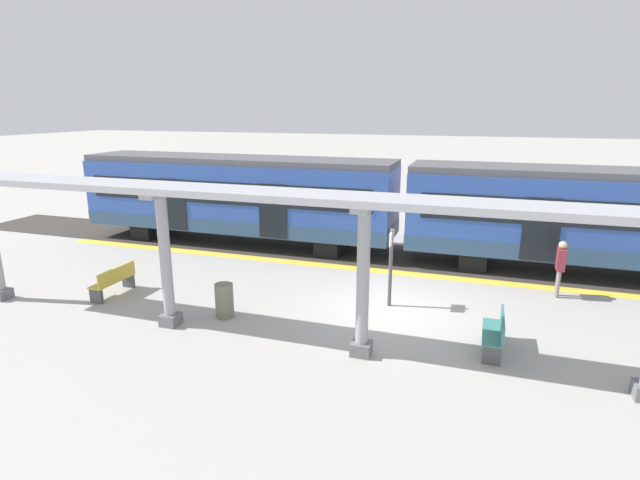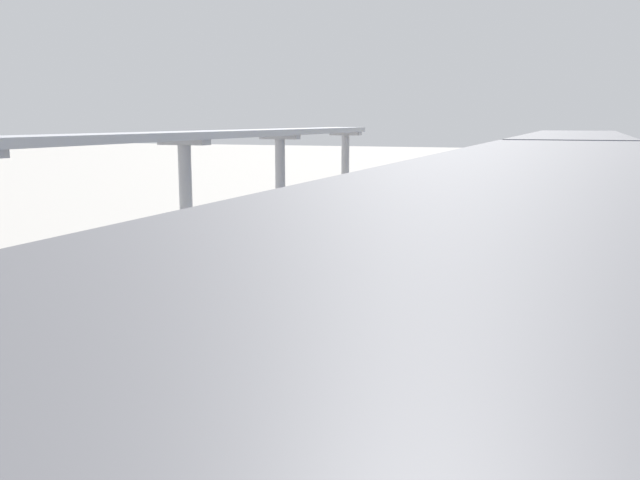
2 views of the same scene
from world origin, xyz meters
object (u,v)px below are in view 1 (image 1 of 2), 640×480
canopy_pillar_second (165,260)px  bench_mid_platform (496,333)px  train_near_carriage (238,198)px  platform_info_sign (391,260)px  bench_near_end (114,281)px  trash_bin (224,300)px  passenger_waiting_near_edge (561,262)px  train_far_carriage (609,221)px  canopy_pillar_third (363,281)px

canopy_pillar_second → bench_mid_platform: size_ratio=2.28×
train_near_carriage → platform_info_sign: bearing=56.3°
bench_near_end → platform_info_sign: 8.06m
trash_bin → passenger_waiting_near_edge: 9.56m
train_far_carriage → trash_bin: (6.81, -10.15, -1.37)m
canopy_pillar_third → passenger_waiting_near_edge: 6.98m
canopy_pillar_third → platform_info_sign: (-2.99, 0.08, -0.41)m
train_far_carriage → passenger_waiting_near_edge: 3.10m
bench_near_end → platform_info_sign: bearing=102.4°
canopy_pillar_second → bench_near_end: bearing=-114.5°
train_near_carriage → bench_mid_platform: train_near_carriage is taller
canopy_pillar_third → trash_bin: canopy_pillar_third is taller
canopy_pillar_second → bench_near_end: size_ratio=2.28×
train_near_carriage → trash_bin: train_near_carriage is taller
train_near_carriage → canopy_pillar_third: train_near_carriage is taller
passenger_waiting_near_edge → train_near_carriage: bearing=-102.2°
train_near_carriage → train_far_carriage: size_ratio=1.00×
train_near_carriage → train_far_carriage: 13.23m
train_far_carriage → trash_bin: train_far_carriage is taller
bench_mid_platform → passenger_waiting_near_edge: passenger_waiting_near_edge is taller
bench_mid_platform → platform_info_sign: size_ratio=0.68×
train_far_carriage → platform_info_sign: 7.78m
trash_bin → bench_near_end: bearing=-95.6°
canopy_pillar_third → platform_info_sign: 3.02m
canopy_pillar_second → passenger_waiting_near_edge: canopy_pillar_second is taller
canopy_pillar_second → platform_info_sign: bearing=120.6°
train_far_carriage → platform_info_sign: size_ratio=5.75×
train_near_carriage → platform_info_sign: (4.71, 7.06, -0.50)m
train_near_carriage → trash_bin: 7.60m
train_near_carriage → train_far_carriage: (0.00, 13.23, 0.00)m
train_far_carriage → bench_mid_platform: bearing=-27.4°
train_near_carriage → canopy_pillar_third: 10.39m
train_far_carriage → canopy_pillar_second: (7.70, -11.22, -0.09)m
platform_info_sign → passenger_waiting_near_edge: (-2.20, 4.53, -0.28)m
train_near_carriage → bench_near_end: 6.63m
train_near_carriage → canopy_pillar_third: bearing=42.2°
trash_bin → passenger_waiting_near_edge: size_ratio=0.54×
canopy_pillar_second → passenger_waiting_near_edge: bearing=118.4°
bench_near_end → train_near_carriage: bearing=173.3°
canopy_pillar_second → canopy_pillar_third: 4.97m
bench_near_end → platform_info_sign: size_ratio=0.68×
bench_mid_platform → passenger_waiting_near_edge: size_ratio=0.90×
canopy_pillar_second → canopy_pillar_third: same height
canopy_pillar_second → trash_bin: size_ratio=3.76×
canopy_pillar_third → passenger_waiting_near_edge: bearing=138.3°
canopy_pillar_second → platform_info_sign: canopy_pillar_second is taller
train_far_carriage → platform_info_sign: train_far_carriage is taller
train_far_carriage → bench_near_end: train_far_carriage is taller
bench_near_end → trash_bin: trash_bin is taller
canopy_pillar_second → bench_mid_platform: canopy_pillar_second is taller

